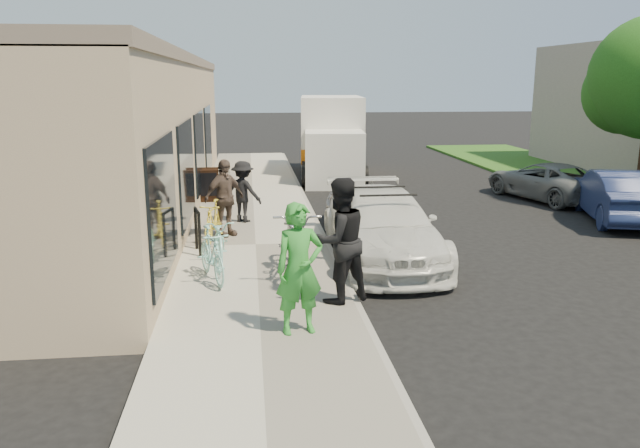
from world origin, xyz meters
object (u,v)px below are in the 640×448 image
cruiser_bike_a (212,254)px  cruiser_bike_b (220,238)px  sedan_silver (353,210)px  far_car_gray (546,181)px  bike_rack (198,226)px  moving_truck (332,141)px  sedan_white (382,226)px  bystander_a (243,192)px  woman_rider (299,269)px  man_standing (339,240)px  far_car_blue (617,195)px  sandwich_board (209,185)px  cruiser_bike_c (214,222)px  tandem_bike (295,241)px  bystander_b (224,198)px

cruiser_bike_a → cruiser_bike_b: (0.08, 1.45, -0.07)m
sedan_silver → far_car_gray: size_ratio=0.70×
bike_rack → moving_truck: (4.20, 10.95, 0.62)m
sedan_white → bystander_a: bearing=131.4°
woman_rider → sedan_white: bearing=51.3°
sedan_white → sedan_silver: sedan_white is taller
moving_truck → man_standing: bearing=-91.6°
bike_rack → bystander_a: bystander_a is taller
sedan_white → far_car_blue: (6.81, 2.86, -0.03)m
woman_rider → far_car_blue: bearing=25.9°
sandwich_board → sedan_silver: sandwich_board is taller
man_standing → cruiser_bike_a: 2.49m
far_car_blue → man_standing: bearing=50.6°
bike_rack → cruiser_bike_c: bike_rack is taller
sandwich_board → cruiser_bike_a: (0.47, -7.30, -0.02)m
sedan_white → moving_truck: (0.50, 11.42, 0.61)m
cruiser_bike_c → sedan_white: bearing=-9.9°
tandem_bike → woman_rider: size_ratio=1.27×
woman_rider → bystander_b: (-1.21, 5.67, -0.05)m
bike_rack → sandwich_board: 5.44m
far_car_gray → tandem_bike: bearing=25.6°
far_car_blue → man_standing: (-8.07, -5.55, 0.47)m
moving_truck → bystander_a: (-3.29, -8.21, -0.41)m
bystander_a → woman_rider: bearing=129.2°
sedan_white → woman_rider: size_ratio=2.65×
woman_rider → bystander_a: bearing=84.9°
far_car_gray → bystander_a: bystander_a is taller
sedan_silver → sandwich_board: bearing=139.2°
sedan_silver → bystander_b: (-3.08, -0.92, 0.53)m
moving_truck → far_car_gray: (5.89, -5.47, -0.75)m
woman_rider → tandem_bike: bearing=75.6°
bystander_b → sedan_silver: bearing=-21.3°
sandwich_board → bystander_a: bearing=-72.6°
cruiser_bike_c → cruiser_bike_b: bearing=-70.9°
bike_rack → cruiser_bike_a: size_ratio=0.58×
far_car_gray → cruiser_bike_a: far_car_gray is taller
sedan_white → bystander_b: 3.68m
moving_truck → cruiser_bike_b: 11.99m
moving_truck → sedan_white: bearing=-87.0°
far_car_blue → tandem_bike: tandem_bike is taller
cruiser_bike_c → woman_rider: bearing=-63.6°
sedan_white → cruiser_bike_c: sedan_white is taller
woman_rider → bystander_a: woman_rider is taller
tandem_bike → bystander_b: 3.33m
bystander_b → moving_truck: bearing=31.0°
moving_truck → cruiser_bike_a: (-3.82, -12.81, -0.70)m
tandem_bike → cruiser_bike_b: 1.90m
bike_rack → far_car_blue: bearing=12.9°
moving_truck → bystander_a: 8.86m
sedan_silver → bystander_a: (-2.67, 0.47, 0.42)m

